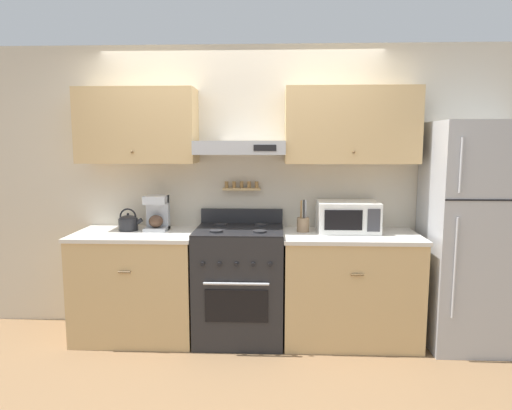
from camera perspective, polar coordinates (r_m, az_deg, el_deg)
ground_plane at (r=3.87m, az=-2.43°, el=-18.15°), size 16.00×16.00×0.00m
wall_back at (r=4.12m, az=-1.52°, el=4.37°), size 5.20×0.46×2.55m
counter_left at (r=4.17m, az=-14.57°, el=-9.56°), size 1.04×0.67×0.93m
counter_right at (r=4.05m, az=11.62°, el=-10.00°), size 1.14×0.67×0.93m
stove_range at (r=4.00m, az=-2.07°, el=-9.74°), size 0.74×0.67×1.10m
refrigerator at (r=4.21m, az=25.94°, el=-3.42°), size 0.81×0.70×1.86m
tea_kettle at (r=4.15m, az=-15.66°, el=-2.08°), size 0.22×0.17×0.20m
coffee_maker at (r=4.09m, az=-12.27°, el=-0.97°), size 0.19×0.20×0.31m
microwave at (r=4.01m, az=11.37°, el=-1.44°), size 0.52×0.37×0.26m
utensil_crock at (r=3.96m, az=5.90°, el=-2.35°), size 0.11×0.11×0.28m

